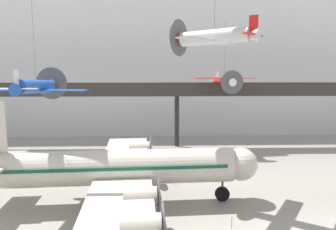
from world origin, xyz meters
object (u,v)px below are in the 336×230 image
(suspended_plane_silver_racer, at_px, (214,37))
(suspended_plane_red_highwing, at_px, (224,82))
(suspended_plane_blue_trainer, at_px, (36,87))
(stanchion_barrier, at_px, (232,226))
(airliner_silver_main, at_px, (113,168))

(suspended_plane_silver_racer, distance_m, suspended_plane_red_highwing, 20.07)
(suspended_plane_silver_racer, bearing_deg, suspended_plane_blue_trainer, 31.30)
(stanchion_barrier, bearing_deg, suspended_plane_silver_racer, 96.55)
(airliner_silver_main, distance_m, suspended_plane_red_highwing, 24.67)
(suspended_plane_blue_trainer, bearing_deg, airliner_silver_main, -93.96)
(suspended_plane_silver_racer, distance_m, suspended_plane_blue_trainer, 15.91)
(stanchion_barrier, bearing_deg, suspended_plane_blue_trainer, 159.22)
(suspended_plane_red_highwing, distance_m, suspended_plane_blue_trainer, 27.26)
(suspended_plane_silver_racer, height_order, stanchion_barrier, suspended_plane_silver_racer)
(suspended_plane_silver_racer, relative_size, suspended_plane_blue_trainer, 0.88)
(suspended_plane_blue_trainer, bearing_deg, suspended_plane_silver_racer, -86.44)
(airliner_silver_main, xyz_separation_m, suspended_plane_red_highwing, (13.45, 19.53, 6.77))
(airliner_silver_main, relative_size, suspended_plane_silver_racer, 3.48)
(suspended_plane_silver_racer, bearing_deg, airliner_silver_main, 37.15)
(suspended_plane_silver_racer, xyz_separation_m, stanchion_barrier, (0.63, -5.46, -14.19))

